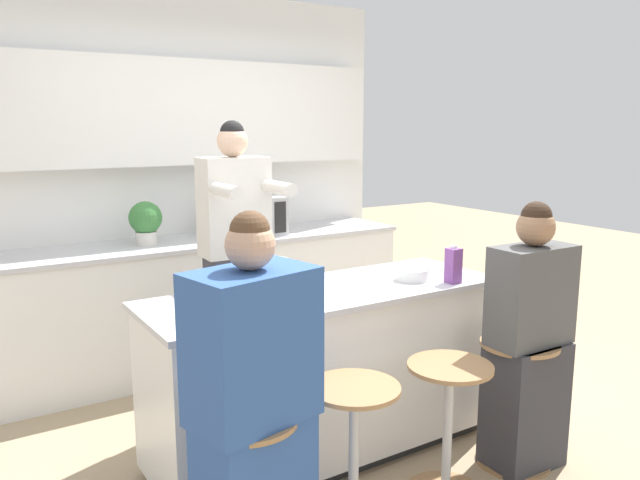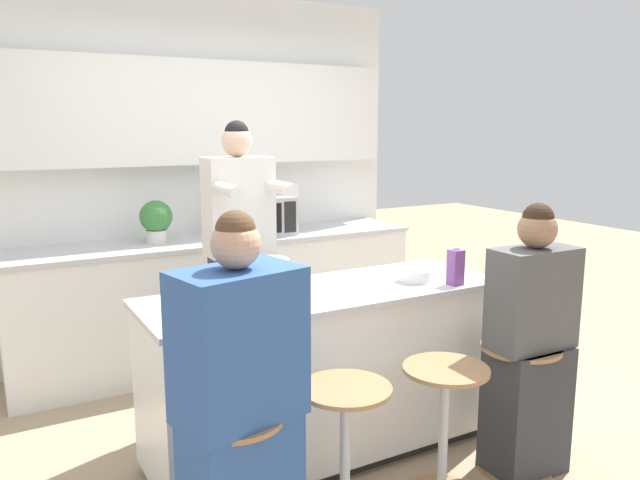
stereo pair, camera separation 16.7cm
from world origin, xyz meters
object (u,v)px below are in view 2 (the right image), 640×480
object	(u,v)px
kitchen_island	(326,371)
potted_plant	(156,219)
bar_stool_rightmost	(518,399)
bar_stool_center_right	(444,425)
person_seated_near	(529,354)
juice_carton	(456,267)
microwave	(258,216)
bar_stool_center_left	(345,449)
coffee_cup_near	(264,306)
cooking_pot	(268,274)
fruit_bowl	(414,276)
person_wrapped_blanket	(240,412)
person_cooking	(240,273)

from	to	relation	value
kitchen_island	potted_plant	size ratio (longest dim) A/B	6.38
kitchen_island	bar_stool_rightmost	bearing A→B (deg)	-38.87
bar_stool_center_right	person_seated_near	bearing A→B (deg)	-0.16
juice_carton	person_seated_near	bearing A→B (deg)	-71.12
kitchen_island	potted_plant	world-z (taller)	potted_plant
kitchen_island	microwave	distance (m)	1.67
kitchen_island	bar_stool_center_left	world-z (taller)	kitchen_island
kitchen_island	coffee_cup_near	size ratio (longest dim) A/B	17.79
potted_plant	cooking_pot	bearing A→B (deg)	-82.00
kitchen_island	person_seated_near	xyz separation A→B (m)	(0.79, -0.65, 0.17)
person_seated_near	microwave	size ratio (longest dim) A/B	2.66
kitchen_island	coffee_cup_near	world-z (taller)	coffee_cup_near
kitchen_island	cooking_pot	distance (m)	0.60
fruit_bowl	person_wrapped_blanket	bearing A→B (deg)	-155.63
bar_stool_center_left	cooking_pot	size ratio (longest dim) A/B	2.14
bar_stool_center_left	coffee_cup_near	xyz separation A→B (m)	(-0.20, 0.38, 0.57)
fruit_bowl	potted_plant	world-z (taller)	potted_plant
bar_stool_center_left	bar_stool_center_right	bearing A→B (deg)	-4.71
person_wrapped_blanket	cooking_pot	world-z (taller)	person_wrapped_blanket
bar_stool_center_left	person_seated_near	xyz separation A→B (m)	(1.04, -0.04, 0.25)
fruit_bowl	bar_stool_rightmost	bearing A→B (deg)	-64.18
person_wrapped_blanket	coffee_cup_near	world-z (taller)	person_wrapped_blanket
coffee_cup_near	fruit_bowl	bearing A→B (deg)	8.47
cooking_pot	bar_stool_rightmost	bearing A→B (deg)	-37.23
bar_stool_rightmost	person_cooking	bearing A→B (deg)	126.88
bar_stool_center_left	juice_carton	bearing A→B (deg)	21.80
bar_stool_center_left	person_wrapped_blanket	world-z (taller)	person_wrapped_blanket
person_cooking	bar_stool_center_left	bearing A→B (deg)	-90.24
fruit_bowl	juice_carton	distance (m)	0.23
kitchen_island	person_cooking	bearing A→B (deg)	106.71
bar_stool_center_left	person_seated_near	distance (m)	1.07
bar_stool_center_left	bar_stool_center_right	world-z (taller)	same
potted_plant	fruit_bowl	bearing A→B (deg)	-59.91
bar_stool_center_right	coffee_cup_near	xyz separation A→B (m)	(-0.71, 0.42, 0.57)
person_seated_near	fruit_bowl	distance (m)	0.71
bar_stool_center_left	fruit_bowl	bearing A→B (deg)	34.56
person_cooking	potted_plant	xyz separation A→B (m)	(-0.25, 0.90, 0.22)
bar_stool_center_right	cooking_pot	world-z (taller)	cooking_pot
bar_stool_center_left	cooking_pot	xyz separation A→B (m)	(0.00, 0.76, 0.61)
coffee_cup_near	microwave	size ratio (longest dim) A/B	0.21
potted_plant	person_seated_near	bearing A→B (deg)	-60.79
bar_stool_rightmost	person_wrapped_blanket	size ratio (longest dim) A/B	0.46
cooking_pot	person_cooking	bearing A→B (deg)	84.19
person_cooking	microwave	distance (m)	1.01
person_cooking	coffee_cup_near	world-z (taller)	person_cooking
kitchen_island	bar_stool_center_left	distance (m)	0.66
juice_carton	microwave	distance (m)	1.81
cooking_pot	microwave	world-z (taller)	microwave
person_cooking	person_seated_near	xyz separation A→B (m)	(0.99, -1.32, -0.25)
juice_carton	coffee_cup_near	bearing A→B (deg)	179.01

